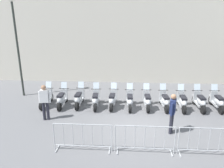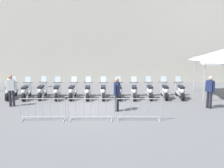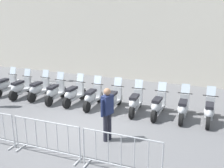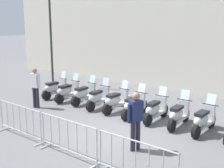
{
  "view_description": "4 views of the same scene",
  "coord_description": "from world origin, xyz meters",
  "px_view_note": "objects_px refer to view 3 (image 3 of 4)",
  "views": [
    {
      "loc": [
        -0.21,
        -8.57,
        4.61
      ],
      "look_at": [
        -1.58,
        2.25,
        1.24
      ],
      "focal_mm": 33.78,
      "sensor_mm": 36.0,
      "label": 1
    },
    {
      "loc": [
        1.91,
        -14.72,
        4.53
      ],
      "look_at": [
        0.89,
        1.39,
        1.04
      ],
      "focal_mm": 46.62,
      "sensor_mm": 36.0,
      "label": 2
    },
    {
      "loc": [
        4.73,
        -7.39,
        4.12
      ],
      "look_at": [
        0.33,
        1.92,
        1.14
      ],
      "focal_mm": 43.51,
      "sensor_mm": 36.0,
      "label": 3
    },
    {
      "loc": [
        5.99,
        -6.69,
        3.71
      ],
      "look_at": [
        -1.28,
        1.44,
        1.3
      ],
      "focal_mm": 46.56,
      "sensor_mm": 36.0,
      "label": 4
    }
  ],
  "objects_px": {
    "motorcycle_5": "(92,97)",
    "motorcycle_10": "(209,111)",
    "motorcycle_0": "(6,85)",
    "barrier_segment_1": "(47,139)",
    "motorcycle_7": "(135,102)",
    "motorcycle_8": "(158,106)",
    "motorcycle_6": "(113,99)",
    "motorcycle_2": "(39,89)",
    "officer_near_row_end": "(107,111)",
    "motorcycle_9": "(183,108)",
    "motorcycle_3": "(55,92)",
    "motorcycle_4": "(74,94)",
    "barrier_segment_2": "(121,154)",
    "motorcycle_1": "(21,88)"
  },
  "relations": [
    {
      "from": "barrier_segment_2",
      "to": "motorcycle_0",
      "type": "bearing_deg",
      "value": 155.17
    },
    {
      "from": "motorcycle_1",
      "to": "motorcycle_6",
      "type": "distance_m",
      "value": 4.6
    },
    {
      "from": "motorcycle_1",
      "to": "motorcycle_2",
      "type": "relative_size",
      "value": 1.0
    },
    {
      "from": "motorcycle_1",
      "to": "motorcycle_3",
      "type": "bearing_deg",
      "value": 4.6
    },
    {
      "from": "motorcycle_7",
      "to": "motorcycle_9",
      "type": "height_order",
      "value": "same"
    },
    {
      "from": "motorcycle_5",
      "to": "motorcycle_1",
      "type": "bearing_deg",
      "value": -176.1
    },
    {
      "from": "motorcycle_4",
      "to": "motorcycle_9",
      "type": "relative_size",
      "value": 1.0
    },
    {
      "from": "officer_near_row_end",
      "to": "motorcycle_6",
      "type": "bearing_deg",
      "value": 110.8
    },
    {
      "from": "motorcycle_1",
      "to": "motorcycle_2",
      "type": "height_order",
      "value": "same"
    },
    {
      "from": "motorcycle_4",
      "to": "motorcycle_8",
      "type": "height_order",
      "value": "same"
    },
    {
      "from": "motorcycle_4",
      "to": "motorcycle_5",
      "type": "height_order",
      "value": "same"
    },
    {
      "from": "motorcycle_4",
      "to": "motorcycle_8",
      "type": "distance_m",
      "value": 3.68
    },
    {
      "from": "motorcycle_9",
      "to": "barrier_segment_2",
      "type": "relative_size",
      "value": 0.81
    },
    {
      "from": "motorcycle_1",
      "to": "officer_near_row_end",
      "type": "bearing_deg",
      "value": -20.67
    },
    {
      "from": "motorcycle_2",
      "to": "motorcycle_7",
      "type": "distance_m",
      "value": 4.61
    },
    {
      "from": "motorcycle_6",
      "to": "motorcycle_7",
      "type": "relative_size",
      "value": 1.0
    },
    {
      "from": "motorcycle_3",
      "to": "motorcycle_10",
      "type": "height_order",
      "value": "same"
    },
    {
      "from": "motorcycle_5",
      "to": "motorcycle_10",
      "type": "bearing_deg",
      "value": 5.19
    },
    {
      "from": "motorcycle_0",
      "to": "motorcycle_4",
      "type": "bearing_deg",
      "value": 4.32
    },
    {
      "from": "motorcycle_4",
      "to": "motorcycle_1",
      "type": "bearing_deg",
      "value": -174.57
    },
    {
      "from": "motorcycle_3",
      "to": "motorcycle_7",
      "type": "xyz_separation_m",
      "value": [
        3.67,
        0.27,
        0.0
      ]
    },
    {
      "from": "motorcycle_9",
      "to": "motorcycle_3",
      "type": "bearing_deg",
      "value": -175.58
    },
    {
      "from": "motorcycle_6",
      "to": "motorcycle_2",
      "type": "bearing_deg",
      "value": -177.58
    },
    {
      "from": "officer_near_row_end",
      "to": "motorcycle_8",
      "type": "bearing_deg",
      "value": 70.23
    },
    {
      "from": "barrier_segment_1",
      "to": "officer_near_row_end",
      "type": "height_order",
      "value": "officer_near_row_end"
    },
    {
      "from": "motorcycle_4",
      "to": "motorcycle_10",
      "type": "bearing_deg",
      "value": 4.21
    },
    {
      "from": "motorcycle_7",
      "to": "motorcycle_9",
      "type": "relative_size",
      "value": 1.0
    },
    {
      "from": "motorcycle_4",
      "to": "motorcycle_9",
      "type": "height_order",
      "value": "same"
    },
    {
      "from": "motorcycle_2",
      "to": "officer_near_row_end",
      "type": "relative_size",
      "value": 1.0
    },
    {
      "from": "barrier_segment_1",
      "to": "motorcycle_2",
      "type": "bearing_deg",
      "value": 132.16
    },
    {
      "from": "motorcycle_2",
      "to": "officer_near_row_end",
      "type": "xyz_separation_m",
      "value": [
        4.61,
        -2.28,
        0.53
      ]
    },
    {
      "from": "motorcycle_0",
      "to": "barrier_segment_1",
      "type": "height_order",
      "value": "motorcycle_0"
    },
    {
      "from": "officer_near_row_end",
      "to": "motorcycle_1",
      "type": "bearing_deg",
      "value": 159.33
    },
    {
      "from": "motorcycle_7",
      "to": "motorcycle_8",
      "type": "distance_m",
      "value": 0.91
    },
    {
      "from": "motorcycle_3",
      "to": "barrier_segment_1",
      "type": "height_order",
      "value": "motorcycle_3"
    },
    {
      "from": "motorcycle_0",
      "to": "officer_near_row_end",
      "type": "xyz_separation_m",
      "value": [
        6.44,
        -2.06,
        0.53
      ]
    },
    {
      "from": "barrier_segment_1",
      "to": "motorcycle_9",
      "type": "bearing_deg",
      "value": 54.82
    },
    {
      "from": "motorcycle_2",
      "to": "barrier_segment_2",
      "type": "bearing_deg",
      "value": -32.99
    },
    {
      "from": "motorcycle_1",
      "to": "barrier_segment_1",
      "type": "xyz_separation_m",
      "value": [
        4.38,
        -3.63,
        0.07
      ]
    },
    {
      "from": "motorcycle_2",
      "to": "motorcycle_7",
      "type": "height_order",
      "value": "same"
    },
    {
      "from": "officer_near_row_end",
      "to": "barrier_segment_2",
      "type": "bearing_deg",
      "value": -52.61
    },
    {
      "from": "motorcycle_4",
      "to": "barrier_segment_2",
      "type": "distance_m",
      "value": 5.38
    },
    {
      "from": "motorcycle_4",
      "to": "motorcycle_7",
      "type": "bearing_deg",
      "value": 3.21
    },
    {
      "from": "motorcycle_3",
      "to": "motorcycle_7",
      "type": "distance_m",
      "value": 3.68
    },
    {
      "from": "motorcycle_5",
      "to": "motorcycle_8",
      "type": "relative_size",
      "value": 1.0
    },
    {
      "from": "motorcycle_2",
      "to": "barrier_segment_1",
      "type": "height_order",
      "value": "motorcycle_2"
    },
    {
      "from": "motorcycle_10",
      "to": "barrier_segment_2",
      "type": "relative_size",
      "value": 0.81
    },
    {
      "from": "motorcycle_6",
      "to": "motorcycle_10",
      "type": "height_order",
      "value": "same"
    },
    {
      "from": "motorcycle_5",
      "to": "barrier_segment_2",
      "type": "height_order",
      "value": "motorcycle_5"
    },
    {
      "from": "motorcycle_10",
      "to": "motorcycle_2",
      "type": "bearing_deg",
      "value": -176.34
    }
  ]
}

